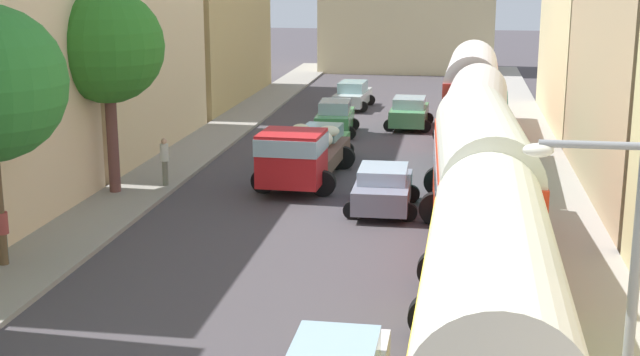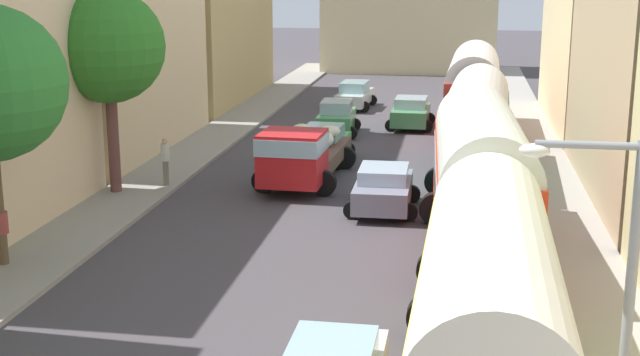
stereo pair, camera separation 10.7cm
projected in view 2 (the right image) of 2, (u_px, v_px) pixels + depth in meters
ground_plane at (361, 161)px, 36.28m from camera, size 154.00×154.00×0.00m
sidewalk_left at (193, 153)px, 37.38m from camera, size 2.50×70.00×0.14m
sidewalk_right at (540, 165)px, 35.14m from camera, size 2.50×70.00×0.14m
building_left_3 at (197, 21)px, 51.35m from camera, size 6.59×14.61×9.36m
parked_bus_0 at (488, 301)px, 15.40m from camera, size 3.42×9.83×3.90m
parked_bus_1 at (480, 173)px, 23.98m from camera, size 3.52×9.30×4.24m
parked_bus_2 at (476, 123)px, 32.65m from camera, size 3.51×8.74×3.95m
parked_bus_3 at (474, 87)px, 41.25m from camera, size 3.43×8.90×4.17m
cargo_truck_0 at (302, 153)px, 31.94m from camera, size 3.23×7.26×2.28m
car_0 at (322, 144)px, 35.89m from camera, size 2.43×4.06×1.50m
car_1 at (336, 118)px, 41.69m from camera, size 2.29×3.73×1.64m
car_2 at (355, 95)px, 49.39m from camera, size 2.34×4.19×1.52m
car_4 at (383, 188)px, 28.73m from camera, size 2.39×3.71×1.48m
car_5 at (411, 113)px, 43.38m from camera, size 2.38×3.66×1.54m
pedestrian_2 at (165, 160)px, 31.50m from camera, size 0.44×0.44×1.87m
pedestrian_3 at (2, 232)px, 23.16m from camera, size 0.46×0.46×1.79m
streetlamp_near at (611, 287)px, 12.61m from camera, size 1.76×0.28×5.56m
roadside_tree_2 at (108, 47)px, 29.65m from camera, size 3.89×3.89×7.18m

